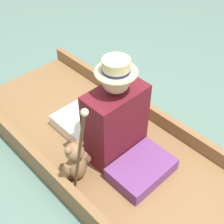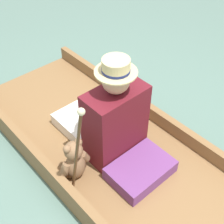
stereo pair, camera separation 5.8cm
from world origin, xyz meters
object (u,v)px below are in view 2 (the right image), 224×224
wine_glass (117,93)px  walking_cane (77,148)px  teddy_bear (74,161)px  seated_person (109,119)px

wine_glass → walking_cane: (-0.87, -0.59, 0.39)m
teddy_bear → wine_glass: teddy_bear is taller
teddy_bear → seated_person: bearing=9.4°
seated_person → wine_glass: (0.41, 0.36, -0.18)m
seated_person → wine_glass: 0.57m
seated_person → walking_cane: walking_cane is taller
wine_glass → walking_cane: size_ratio=0.24×
seated_person → walking_cane: bearing=-156.8°
walking_cane → wine_glass: bearing=34.4°
teddy_bear → wine_glass: (0.79, 0.42, -0.05)m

